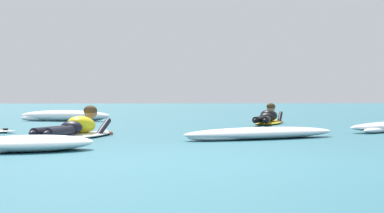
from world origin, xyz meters
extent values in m
plane|color=#2D6B7A|center=(0.00, 10.00, 0.00)|extent=(120.00, 120.00, 0.00)
ellipsoid|color=white|center=(-1.36, 3.86, 0.04)|extent=(1.32, 2.12, 0.07)
ellipsoid|color=white|center=(-1.00, 4.76, 0.05)|extent=(0.27, 0.27, 0.06)
ellipsoid|color=yellow|center=(-1.34, 3.90, 0.20)|extent=(0.61, 0.75, 0.34)
ellipsoid|color=black|center=(-1.49, 3.55, 0.17)|extent=(0.42, 0.39, 0.20)
cylinder|color=black|center=(-1.77, 3.06, 0.14)|extent=(0.48, 0.81, 0.14)
ellipsoid|color=black|center=(-1.95, 2.68, 0.14)|extent=(0.17, 0.24, 0.08)
cylinder|color=black|center=(-1.62, 3.00, 0.14)|extent=(0.40, 0.83, 0.14)
ellipsoid|color=black|center=(-1.76, 2.60, 0.14)|extent=(0.17, 0.24, 0.08)
cylinder|color=black|center=(-1.42, 4.32, 0.12)|extent=(0.30, 0.57, 0.33)
sphere|color=#8C6647|center=(-1.27, 4.67, 0.02)|extent=(0.09, 0.09, 0.09)
cylinder|color=black|center=(-1.02, 4.13, 0.12)|extent=(0.30, 0.57, 0.33)
sphere|color=#8C6647|center=(-0.88, 4.46, 0.02)|extent=(0.09, 0.09, 0.09)
sphere|color=#8C6647|center=(-1.20, 4.25, 0.38)|extent=(0.21, 0.21, 0.21)
ellipsoid|color=#47331E|center=(-1.21, 4.24, 0.41)|extent=(0.28, 0.27, 0.16)
ellipsoid|color=yellow|center=(2.96, 8.28, 0.04)|extent=(1.42, 2.27, 0.07)
ellipsoid|color=yellow|center=(3.38, 9.25, 0.05)|extent=(0.27, 0.27, 0.06)
ellipsoid|color=black|center=(2.98, 8.32, 0.20)|extent=(0.66, 0.83, 0.35)
ellipsoid|color=black|center=(2.81, 7.94, 0.17)|extent=(0.42, 0.39, 0.20)
cylinder|color=black|center=(2.49, 7.40, 0.14)|extent=(0.55, 0.90, 0.14)
ellipsoid|color=black|center=(2.28, 6.98, 0.14)|extent=(0.18, 0.24, 0.08)
cylinder|color=black|center=(2.64, 7.34, 0.14)|extent=(0.45, 0.93, 0.14)
ellipsoid|color=black|center=(2.47, 6.90, 0.14)|extent=(0.18, 0.24, 0.08)
cylinder|color=black|center=(2.93, 8.78, 0.12)|extent=(0.32, 0.57, 0.34)
sphere|color=tan|center=(3.08, 9.13, 0.02)|extent=(0.09, 0.09, 0.09)
cylinder|color=black|center=(3.33, 8.58, 0.12)|extent=(0.32, 0.57, 0.34)
sphere|color=tan|center=(3.47, 8.92, 0.02)|extent=(0.09, 0.09, 0.09)
sphere|color=tan|center=(3.14, 8.71, 0.38)|extent=(0.21, 0.21, 0.21)
ellipsoid|color=#47331E|center=(3.14, 8.69, 0.41)|extent=(0.28, 0.27, 0.16)
cone|color=black|center=(-2.68, 5.26, 0.01)|extent=(0.12, 0.12, 0.16)
ellipsoid|color=white|center=(1.32, 3.11, 0.09)|extent=(2.66, 1.40, 0.18)
ellipsoid|color=white|center=(1.91, 3.39, 0.06)|extent=(0.98, 0.55, 0.12)
ellipsoid|color=white|center=(0.60, 2.81, 0.05)|extent=(0.97, 0.47, 0.10)
ellipsoid|color=white|center=(-1.86, 1.44, 0.09)|extent=(1.58, 1.08, 0.19)
ellipsoid|color=white|center=(-1.54, 1.63, 0.07)|extent=(0.62, 0.53, 0.13)
ellipsoid|color=white|center=(-1.92, 10.75, 0.15)|extent=(2.58, 1.53, 0.29)
ellipsoid|color=white|center=(-1.30, 10.60, 0.10)|extent=(0.96, 0.62, 0.21)
ellipsoid|color=white|center=(-2.65, 10.97, 0.08)|extent=(0.96, 0.50, 0.16)
ellipsoid|color=white|center=(3.80, 4.33, 0.05)|extent=(1.02, 0.91, 0.11)
camera|label=1|loc=(-1.15, -5.66, 0.60)|focal=56.67mm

